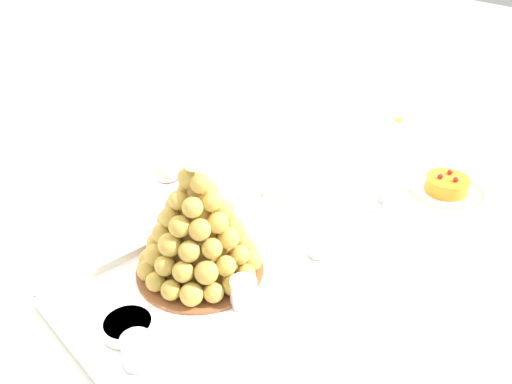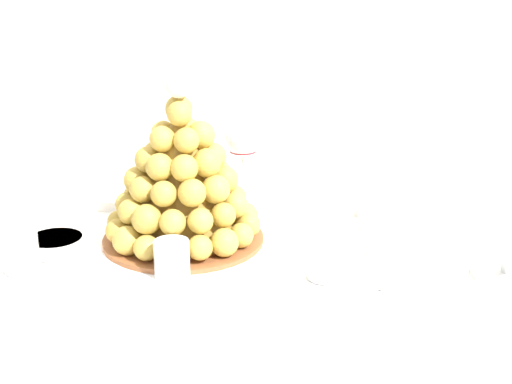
{
  "view_description": "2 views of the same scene",
  "coord_description": "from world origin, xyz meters",
  "px_view_note": "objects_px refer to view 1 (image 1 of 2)",
  "views": [
    {
      "loc": [
        -0.78,
        -0.67,
        1.54
      ],
      "look_at": [
        -0.18,
        0.0,
        0.99
      ],
      "focal_mm": 38.34,
      "sensor_mm": 36.0,
      "label": 1
    },
    {
      "loc": [
        -0.08,
        -0.99,
        1.25
      ],
      "look_at": [
        -0.14,
        -0.0,
        0.91
      ],
      "focal_mm": 48.59,
      "sensor_mm": 36.0,
      "label": 2
    }
  ],
  "objects_px": {
    "croquembouche": "(197,229)",
    "fruit_tart_plate": "(446,187)",
    "wine_glass": "(166,171)",
    "dessert_cup_mid_left": "(243,293)",
    "creme_brulee_ramekin": "(128,326)",
    "dessert_cup_centre": "(319,244)",
    "macaron_goblet": "(389,150)",
    "dessert_cup_left": "(137,351)",
    "serving_tray": "(210,278)"
  },
  "relations": [
    {
      "from": "croquembouche",
      "to": "fruit_tart_plate",
      "type": "bearing_deg",
      "value": -14.01
    },
    {
      "from": "dessert_cup_centre",
      "to": "wine_glass",
      "type": "xyz_separation_m",
      "value": [
        -0.15,
        0.36,
        0.09
      ]
    },
    {
      "from": "dessert_cup_left",
      "to": "creme_brulee_ramekin",
      "type": "distance_m",
      "value": 0.08
    },
    {
      "from": "croquembouche",
      "to": "macaron_goblet",
      "type": "distance_m",
      "value": 0.52
    },
    {
      "from": "croquembouche",
      "to": "creme_brulee_ramekin",
      "type": "height_order",
      "value": "croquembouche"
    },
    {
      "from": "serving_tray",
      "to": "dessert_cup_centre",
      "type": "xyz_separation_m",
      "value": [
        0.23,
        -0.1,
        0.03
      ]
    },
    {
      "from": "creme_brulee_ramekin",
      "to": "dessert_cup_centre",
      "type": "bearing_deg",
      "value": -10.13
    },
    {
      "from": "creme_brulee_ramekin",
      "to": "wine_glass",
      "type": "height_order",
      "value": "wine_glass"
    },
    {
      "from": "macaron_goblet",
      "to": "fruit_tart_plate",
      "type": "distance_m",
      "value": 0.23
    },
    {
      "from": "dessert_cup_mid_left",
      "to": "serving_tray",
      "type": "bearing_deg",
      "value": 91.13
    },
    {
      "from": "croquembouche",
      "to": "dessert_cup_left",
      "type": "bearing_deg",
      "value": -150.66
    },
    {
      "from": "macaron_goblet",
      "to": "wine_glass",
      "type": "relative_size",
      "value": 1.57
    },
    {
      "from": "serving_tray",
      "to": "wine_glass",
      "type": "relative_size",
      "value": 3.78
    },
    {
      "from": "croquembouche",
      "to": "creme_brulee_ramekin",
      "type": "bearing_deg",
      "value": -166.09
    },
    {
      "from": "croquembouche",
      "to": "macaron_goblet",
      "type": "bearing_deg",
      "value": -9.89
    },
    {
      "from": "croquembouche",
      "to": "fruit_tart_plate",
      "type": "relative_size",
      "value": 1.45
    },
    {
      "from": "creme_brulee_ramekin",
      "to": "fruit_tart_plate",
      "type": "distance_m",
      "value": 0.89
    },
    {
      "from": "dessert_cup_mid_left",
      "to": "wine_glass",
      "type": "distance_m",
      "value": 0.39
    },
    {
      "from": "wine_glass",
      "to": "serving_tray",
      "type": "bearing_deg",
      "value": -107.02
    },
    {
      "from": "serving_tray",
      "to": "macaron_goblet",
      "type": "distance_m",
      "value": 0.54
    },
    {
      "from": "serving_tray",
      "to": "creme_brulee_ramekin",
      "type": "height_order",
      "value": "creme_brulee_ramekin"
    },
    {
      "from": "dessert_cup_left",
      "to": "creme_brulee_ramekin",
      "type": "bearing_deg",
      "value": 72.1
    },
    {
      "from": "dessert_cup_centre",
      "to": "macaron_goblet",
      "type": "height_order",
      "value": "macaron_goblet"
    },
    {
      "from": "croquembouche",
      "to": "dessert_cup_mid_left",
      "type": "relative_size",
      "value": 5.0
    },
    {
      "from": "dessert_cup_left",
      "to": "macaron_goblet",
      "type": "distance_m",
      "value": 0.75
    },
    {
      "from": "dessert_cup_mid_left",
      "to": "wine_glass",
      "type": "xyz_separation_m",
      "value": [
        0.08,
        0.37,
        0.09
      ]
    },
    {
      "from": "dessert_cup_left",
      "to": "creme_brulee_ramekin",
      "type": "relative_size",
      "value": 0.6
    },
    {
      "from": "dessert_cup_mid_left",
      "to": "macaron_goblet",
      "type": "height_order",
      "value": "macaron_goblet"
    },
    {
      "from": "dessert_cup_left",
      "to": "dessert_cup_centre",
      "type": "xyz_separation_m",
      "value": [
        0.46,
        0.0,
        -0.0
      ]
    },
    {
      "from": "dessert_cup_mid_left",
      "to": "dessert_cup_centre",
      "type": "relative_size",
      "value": 1.06
    },
    {
      "from": "fruit_tart_plate",
      "to": "dessert_cup_centre",
      "type": "bearing_deg",
      "value": 174.69
    },
    {
      "from": "dessert_cup_centre",
      "to": "macaron_goblet",
      "type": "relative_size",
      "value": 0.21
    },
    {
      "from": "dessert_cup_left",
      "to": "fruit_tart_plate",
      "type": "distance_m",
      "value": 0.91
    },
    {
      "from": "dessert_cup_left",
      "to": "macaron_goblet",
      "type": "bearing_deg",
      "value": 3.02
    },
    {
      "from": "serving_tray",
      "to": "dessert_cup_left",
      "type": "height_order",
      "value": "dessert_cup_left"
    },
    {
      "from": "creme_brulee_ramekin",
      "to": "macaron_goblet",
      "type": "height_order",
      "value": "macaron_goblet"
    },
    {
      "from": "serving_tray",
      "to": "dessert_cup_mid_left",
      "type": "relative_size",
      "value": 10.88
    },
    {
      "from": "dessert_cup_left",
      "to": "macaron_goblet",
      "type": "relative_size",
      "value": 0.23
    },
    {
      "from": "creme_brulee_ramekin",
      "to": "fruit_tart_plate",
      "type": "height_order",
      "value": "fruit_tart_plate"
    },
    {
      "from": "dessert_cup_centre",
      "to": "fruit_tart_plate",
      "type": "xyz_separation_m",
      "value": [
        0.45,
        -0.04,
        -0.02
      ]
    },
    {
      "from": "dessert_cup_mid_left",
      "to": "dessert_cup_centre",
      "type": "distance_m",
      "value": 0.23
    },
    {
      "from": "dessert_cup_mid_left",
      "to": "fruit_tart_plate",
      "type": "height_order",
      "value": "dessert_cup_mid_left"
    },
    {
      "from": "dessert_cup_left",
      "to": "dessert_cup_mid_left",
      "type": "relative_size",
      "value": 1.03
    },
    {
      "from": "croquembouche",
      "to": "wine_glass",
      "type": "bearing_deg",
      "value": 70.46
    },
    {
      "from": "serving_tray",
      "to": "wine_glass",
      "type": "distance_m",
      "value": 0.3
    },
    {
      "from": "croquembouche",
      "to": "dessert_cup_left",
      "type": "relative_size",
      "value": 4.83
    },
    {
      "from": "wine_glass",
      "to": "dessert_cup_mid_left",
      "type": "bearing_deg",
      "value": -102.01
    },
    {
      "from": "serving_tray",
      "to": "dessert_cup_centre",
      "type": "bearing_deg",
      "value": -22.88
    },
    {
      "from": "fruit_tart_plate",
      "to": "wine_glass",
      "type": "xyz_separation_m",
      "value": [
        -0.6,
        0.4,
        0.1
      ]
    },
    {
      "from": "croquembouche",
      "to": "fruit_tart_plate",
      "type": "distance_m",
      "value": 0.71
    }
  ]
}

